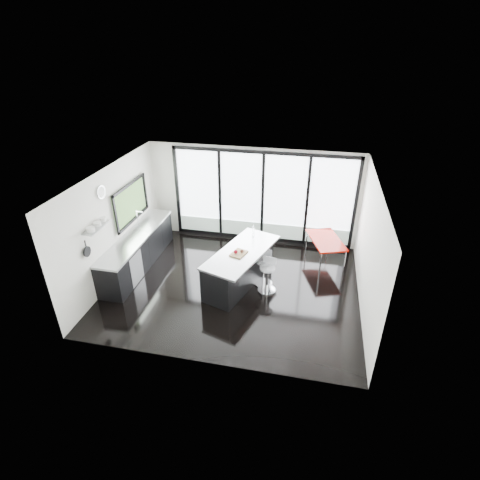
% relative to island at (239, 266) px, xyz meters
% --- Properties ---
extents(floor, '(6.00, 5.00, 0.00)m').
position_rel_island_xyz_m(floor, '(-0.11, -0.18, -0.48)').
color(floor, black).
rests_on(floor, ground).
extents(ceiling, '(6.00, 5.00, 0.00)m').
position_rel_island_xyz_m(ceiling, '(-0.11, -0.18, 2.32)').
color(ceiling, white).
rests_on(ceiling, wall_back).
extents(wall_back, '(6.00, 0.09, 2.80)m').
position_rel_island_xyz_m(wall_back, '(0.17, 2.28, 0.80)').
color(wall_back, silver).
rests_on(wall_back, ground).
extents(wall_front, '(6.00, 0.00, 2.80)m').
position_rel_island_xyz_m(wall_front, '(-0.11, -2.68, 0.92)').
color(wall_front, silver).
rests_on(wall_front, ground).
extents(wall_left, '(0.26, 5.00, 2.80)m').
position_rel_island_xyz_m(wall_left, '(-3.08, 0.09, 1.09)').
color(wall_left, silver).
rests_on(wall_left, ground).
extents(wall_right, '(0.00, 5.00, 2.80)m').
position_rel_island_xyz_m(wall_right, '(2.89, -0.18, 0.92)').
color(wall_right, silver).
rests_on(wall_right, ground).
extents(counter_cabinets, '(0.69, 3.24, 1.36)m').
position_rel_island_xyz_m(counter_cabinets, '(-2.78, 0.22, -0.01)').
color(counter_cabinets, black).
rests_on(counter_cabinets, floor).
extents(island, '(1.62, 2.48, 1.22)m').
position_rel_island_xyz_m(island, '(0.00, 0.00, 0.00)').
color(island, black).
rests_on(island, floor).
extents(bar_stool_near, '(0.50, 0.50, 0.67)m').
position_rel_island_xyz_m(bar_stool_near, '(0.72, -0.19, -0.14)').
color(bar_stool_near, silver).
rests_on(bar_stool_near, floor).
extents(bar_stool_far, '(0.44, 0.44, 0.70)m').
position_rel_island_xyz_m(bar_stool_far, '(0.59, 0.07, -0.13)').
color(bar_stool_far, silver).
rests_on(bar_stool_far, floor).
extents(red_table, '(1.14, 1.47, 0.69)m').
position_rel_island_xyz_m(red_table, '(2.05, 1.43, -0.13)').
color(red_table, '#850800').
rests_on(red_table, floor).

